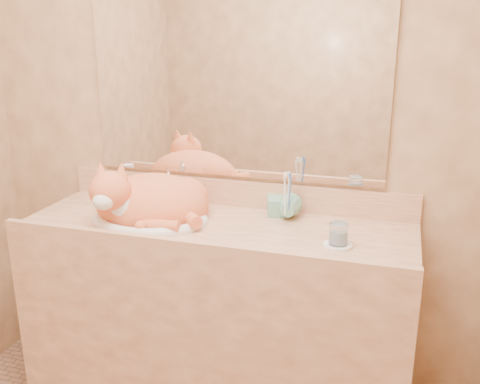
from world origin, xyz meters
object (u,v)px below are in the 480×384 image
(vanity_counter, at_px, (217,317))
(sink_basin, at_px, (149,202))
(cat, at_px, (147,199))
(water_glass, at_px, (338,234))
(toothbrush_cup, at_px, (287,212))
(soap_dispenser, at_px, (277,199))

(vanity_counter, bearing_deg, sink_basin, -175.97)
(cat, bearing_deg, water_glass, -18.43)
(cat, bearing_deg, toothbrush_cup, -0.99)
(soap_dispenser, bearing_deg, sink_basin, -176.34)
(toothbrush_cup, bearing_deg, cat, -167.74)
(soap_dispenser, bearing_deg, water_glass, -54.85)
(sink_basin, height_order, cat, cat)
(soap_dispenser, height_order, water_glass, soap_dispenser)
(vanity_counter, height_order, cat, cat)
(cat, bearing_deg, soap_dispenser, 4.28)
(water_glass, bearing_deg, cat, 174.83)
(sink_basin, height_order, soap_dispenser, soap_dispenser)
(sink_basin, bearing_deg, toothbrush_cup, 3.60)
(soap_dispenser, relative_size, water_glass, 2.04)
(vanity_counter, distance_m, toothbrush_cup, 0.56)
(soap_dispenser, xyz_separation_m, water_glass, (0.29, -0.24, -0.03))
(vanity_counter, bearing_deg, water_glass, -9.32)
(vanity_counter, distance_m, sink_basin, 0.58)
(cat, bearing_deg, vanity_counter, -11.32)
(vanity_counter, height_order, sink_basin, sink_basin)
(vanity_counter, relative_size, toothbrush_cup, 15.68)
(water_glass, bearing_deg, vanity_counter, 170.68)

